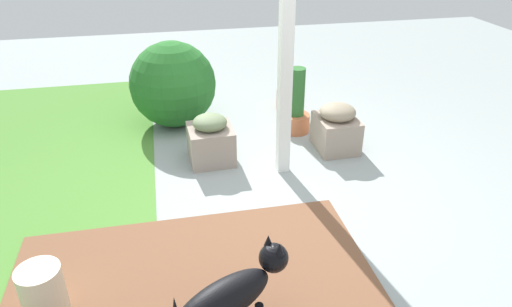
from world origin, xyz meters
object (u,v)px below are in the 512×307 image
at_px(round_shrub, 173,84).
at_px(terracotta_pot_spiky, 287,84).
at_px(terracotta_pot_tall, 296,109).
at_px(ceramic_urn, 44,294).
at_px(stone_planter_mid, 211,140).
at_px(dog, 232,294).
at_px(porch_pillar, 286,61).
at_px(stone_planter_nearest, 336,128).

distance_m(round_shrub, terracotta_pot_spiky, 1.37).
distance_m(terracotta_pot_tall, ceramic_urn, 3.11).
relative_size(round_shrub, ceramic_urn, 2.57).
distance_m(stone_planter_mid, terracotta_pot_spiky, 1.54).
distance_m(round_shrub, dog, 3.04).
height_order(round_shrub, terracotta_pot_tall, round_shrub).
distance_m(stone_planter_mid, terracotta_pot_tall, 1.09).
bearing_deg(round_shrub, ceramic_urn, 160.96).
distance_m(stone_planter_mid, dog, 2.10).
xyz_separation_m(porch_pillar, terracotta_pot_spiky, (1.42, -0.43, -0.74)).
height_order(porch_pillar, terracotta_pot_spiky, porch_pillar).
xyz_separation_m(porch_pillar, terracotta_pot_tall, (0.78, -0.35, -0.79)).
bearing_deg(round_shrub, dog, -177.19).
xyz_separation_m(porch_pillar, ceramic_urn, (-1.42, 1.84, -0.87)).
xyz_separation_m(porch_pillar, stone_planter_mid, (0.31, 0.63, -0.83)).
bearing_deg(terracotta_pot_tall, dog, 156.31).
relative_size(stone_planter_mid, round_shrub, 0.51).
relative_size(terracotta_pot_tall, dog, 0.98).
height_order(stone_planter_nearest, dog, dog).
bearing_deg(ceramic_urn, round_shrub, -19.04).
height_order(stone_planter_mid, terracotta_pot_spiky, terracotta_pot_spiky).
distance_m(round_shrub, ceramic_urn, 2.85).
relative_size(porch_pillar, dog, 2.85).
relative_size(stone_planter_mid, dog, 0.65).
height_order(round_shrub, ceramic_urn, round_shrub).
relative_size(stone_planter_mid, ceramic_urn, 1.31).
bearing_deg(terracotta_pot_tall, round_shrub, 69.68).
height_order(stone_planter_mid, terracotta_pot_tall, terracotta_pot_tall).
bearing_deg(round_shrub, terracotta_pot_spiky, -82.85).
distance_m(terracotta_pot_tall, terracotta_pot_spiky, 0.65).
relative_size(porch_pillar, stone_planter_nearest, 4.33).
bearing_deg(ceramic_urn, stone_planter_nearest, -55.13).
xyz_separation_m(round_shrub, dog, (-3.03, -0.15, -0.16)).
bearing_deg(stone_planter_nearest, dog, 146.03).
xyz_separation_m(terracotta_pot_spiky, dog, (-3.20, 1.20, -0.00)).
bearing_deg(porch_pillar, terracotta_pot_spiky, -16.90).
xyz_separation_m(terracotta_pot_tall, dog, (-2.56, 1.12, 0.05)).
bearing_deg(dog, terracotta_pot_tall, -23.69).
relative_size(porch_pillar, ceramic_urn, 5.73).
xyz_separation_m(dog, ceramic_urn, (0.36, 1.07, -0.12)).
height_order(porch_pillar, round_shrub, porch_pillar).
relative_size(stone_planter_mid, terracotta_pot_spiky, 0.73).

